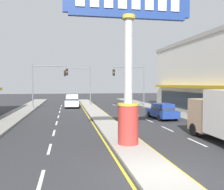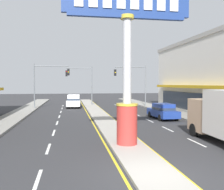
# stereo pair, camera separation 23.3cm
# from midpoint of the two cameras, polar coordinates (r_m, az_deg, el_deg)

# --- Properties ---
(ground_plane) EXTENTS (160.00, 160.00, 0.00)m
(ground_plane) POSITION_cam_midpoint_polar(r_m,az_deg,el_deg) (9.84, 9.77, -18.07)
(ground_plane) COLOR #303033
(median_strip) EXTENTS (1.91, 52.00, 0.14)m
(median_strip) POSITION_cam_midpoint_polar(r_m,az_deg,el_deg) (27.05, -3.41, -4.62)
(median_strip) COLOR #A39E93
(median_strip) RESTS_ON ground
(sidewalk_left) EXTENTS (2.55, 60.00, 0.18)m
(sidewalk_left) POSITION_cam_midpoint_polar(r_m,az_deg,el_deg) (25.51, -23.02, -5.22)
(sidewalk_left) COLOR gray
(sidewalk_left) RESTS_ON ground
(sidewalk_right) EXTENTS (2.55, 60.00, 0.18)m
(sidewalk_right) POSITION_cam_midpoint_polar(r_m,az_deg,el_deg) (27.62, 15.67, -4.52)
(sidewalk_right) COLOR gray
(sidewalk_right) RESTS_ON ground
(lane_markings) EXTENTS (8.65, 52.00, 0.01)m
(lane_markings) POSITION_cam_midpoint_polar(r_m,az_deg,el_deg) (25.73, -3.05, -5.14)
(lane_markings) COLOR silver
(lane_markings) RESTS_ON ground
(district_sign) EXTENTS (7.02, 1.19, 8.49)m
(district_sign) POSITION_cam_midpoint_polar(r_m,az_deg,el_deg) (13.65, 3.29, 7.46)
(district_sign) COLOR #B7332D
(district_sign) RESTS_ON median_strip
(traffic_light_left_side) EXTENTS (4.86, 0.46, 6.20)m
(traffic_light_left_side) POSITION_cam_midpoint_polar(r_m,az_deg,el_deg) (35.21, -15.16, 3.77)
(traffic_light_left_side) COLOR slate
(traffic_light_left_side) RESTS_ON ground
(traffic_light_right_side) EXTENTS (4.86, 0.46, 6.20)m
(traffic_light_right_side) POSITION_cam_midpoint_polar(r_m,az_deg,el_deg) (36.66, 4.59, 3.81)
(traffic_light_right_side) COLOR slate
(traffic_light_right_side) RESTS_ON ground
(traffic_light_median_far) EXTENTS (4.20, 0.46, 6.20)m
(traffic_light_median_far) POSITION_cam_midpoint_polar(r_m,az_deg,el_deg) (39.48, -7.36, 3.63)
(traffic_light_median_far) COLOR slate
(traffic_light_median_far) RESTS_ON ground
(sedan_far_right_lane) EXTENTS (1.97, 4.37, 1.53)m
(sedan_far_right_lane) POSITION_cam_midpoint_polar(r_m,az_deg,el_deg) (24.96, 11.20, -3.62)
(sedan_far_right_lane) COLOR navy
(sedan_far_right_lane) RESTS_ON ground
(suv_near_left_lane) EXTENTS (2.16, 4.70, 1.90)m
(suv_near_left_lane) POSITION_cam_midpoint_polar(r_m,az_deg,el_deg) (36.65, -9.30, -1.32)
(suv_near_left_lane) COLOR white
(suv_near_left_lane) RESTS_ON ground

